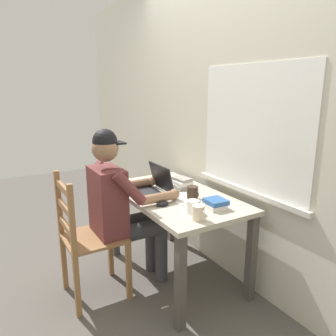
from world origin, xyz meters
name	(u,v)px	position (x,y,z in m)	size (l,w,h in m)	color
ground_plane	(174,274)	(0.00, 0.00, 0.00)	(8.00, 8.00, 0.00)	#56514C
back_wall	(221,118)	(0.01, 0.43, 1.30)	(6.00, 0.08, 2.60)	beige
desk	(175,207)	(0.00, 0.00, 0.61)	(1.24, 0.71, 0.71)	#BCB29E
seated_person	(121,203)	(-0.07, -0.43, 0.70)	(0.50, 0.60, 1.26)	brown
wooden_chair	(86,238)	(-0.07, -0.71, 0.47)	(0.42, 0.42, 0.96)	olive
laptop	(152,187)	(-0.11, -0.15, 0.76)	(0.33, 0.29, 0.23)	black
computer_mouse	(162,204)	(0.17, -0.21, 0.73)	(0.06, 0.10, 0.03)	black
coffee_mug_white	(199,213)	(0.51, -0.13, 0.76)	(0.12, 0.08, 0.10)	beige
coffee_mug_dark	(193,193)	(0.15, 0.07, 0.76)	(0.12, 0.09, 0.10)	#38281E
coffee_mug_spare	(193,207)	(0.40, -0.10, 0.76)	(0.13, 0.09, 0.09)	white
book_stack_main	(182,183)	(-0.12, 0.15, 0.75)	(0.21, 0.15, 0.09)	gray
book_stack_side	(215,204)	(0.40, 0.09, 0.74)	(0.17, 0.15, 0.07)	white
paper_pile_near_laptop	(153,184)	(-0.32, -0.02, 0.71)	(0.25, 0.15, 0.00)	silver
paper_pile_back_corner	(183,198)	(0.12, 0.00, 0.71)	(0.25, 0.19, 0.00)	white
landscape_photo_print	(162,181)	(-0.38, 0.09, 0.71)	(0.13, 0.09, 0.00)	#C63D33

